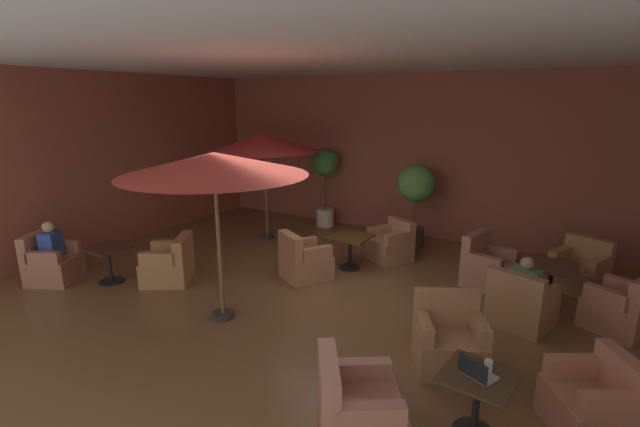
% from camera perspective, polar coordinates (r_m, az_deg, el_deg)
% --- Properties ---
extents(ground_plane, '(10.68, 8.88, 0.02)m').
position_cam_1_polar(ground_plane, '(7.32, -1.85, -11.14)').
color(ground_plane, brown).
extents(wall_back_brick, '(10.68, 0.08, 3.76)m').
position_cam_1_polar(wall_back_brick, '(10.63, 11.30, 7.30)').
color(wall_back_brick, '#974E3D').
rests_on(wall_back_brick, ground_plane).
extents(wall_left_accent, '(0.08, 8.88, 3.76)m').
position_cam_1_polar(wall_left_accent, '(10.58, -26.85, 5.99)').
color(wall_left_accent, brown).
rests_on(wall_left_accent, ground_plane).
extents(ceiling_slab, '(10.68, 8.88, 0.06)m').
position_cam_1_polar(ceiling_slab, '(6.63, -2.13, 19.95)').
color(ceiling_slab, silver).
rests_on(ceiling_slab, wall_back_brick).
extents(cafe_table_front_left, '(0.70, 0.70, 0.65)m').
position_cam_1_polar(cafe_table_front_left, '(4.74, 19.76, -20.87)').
color(cafe_table_front_left, black).
rests_on(cafe_table_front_left, ground_plane).
extents(armchair_front_left_north, '(1.03, 1.00, 0.88)m').
position_cam_1_polar(armchair_front_left_north, '(5.76, 16.36, -15.59)').
color(armchair_front_left_north, '#A76F4B').
rests_on(armchair_front_left_north, ground_plane).
extents(armchair_front_left_east, '(1.10, 1.10, 0.84)m').
position_cam_1_polar(armchair_front_left_east, '(4.57, 4.66, -24.05)').
color(armchair_front_left_east, '#AE6654').
rests_on(armchair_front_left_east, ground_plane).
extents(armchair_front_left_west, '(0.98, 0.99, 0.82)m').
position_cam_1_polar(armchair_front_left_west, '(5.31, 32.10, -20.31)').
color(armchair_front_left_west, '#AF664E').
rests_on(armchair_front_left_west, ground_plane).
extents(cafe_table_front_right, '(0.75, 0.75, 0.65)m').
position_cam_1_polar(cafe_table_front_right, '(8.43, 3.95, -3.89)').
color(cafe_table_front_right, black).
rests_on(cafe_table_front_right, ground_plane).
extents(armchair_front_right_north, '(0.98, 0.98, 0.81)m').
position_cam_1_polar(armchair_front_right_north, '(9.04, 9.21, -4.04)').
color(armchair_front_right_north, '#AB714F').
rests_on(armchair_front_right_north, ground_plane).
extents(armchair_front_right_east, '(1.00, 1.04, 0.88)m').
position_cam_1_polar(armchair_front_right_east, '(8.02, -2.10, -6.22)').
color(armchair_front_right_east, '#B37550').
rests_on(armchair_front_right_east, ground_plane).
extents(cafe_table_mid_center, '(0.63, 0.63, 0.65)m').
position_cam_1_polar(cafe_table_mid_center, '(8.64, -25.76, -5.23)').
color(cafe_table_mid_center, black).
rests_on(cafe_table_mid_center, ground_plane).
extents(armchair_mid_center_north, '(1.08, 1.08, 0.84)m').
position_cam_1_polar(armchair_mid_center_north, '(8.33, -18.97, -6.28)').
color(armchair_mid_center_north, '#B57849').
rests_on(armchair_mid_center_north, ground_plane).
extents(armchair_mid_center_east, '(1.00, 1.00, 0.89)m').
position_cam_1_polar(armchair_mid_center_east, '(9.22, -31.48, -5.60)').
color(armchair_mid_center_east, '#AE6A4F').
rests_on(armchair_mid_center_east, ground_plane).
extents(cafe_table_rear_right, '(0.79, 0.79, 0.65)m').
position_cam_1_polar(cafe_table_rear_right, '(7.85, 27.84, -6.82)').
color(cafe_table_rear_right, black).
rests_on(cafe_table_rear_right, ground_plane).
extents(armchair_rear_right_north, '(0.99, 1.00, 0.87)m').
position_cam_1_polar(armchair_rear_right_north, '(8.82, 30.63, -6.38)').
color(armchair_rear_right_north, '#AB7344').
rests_on(armchair_rear_right_north, ground_plane).
extents(armchair_rear_right_east, '(0.91, 0.93, 0.92)m').
position_cam_1_polar(armchair_rear_right_east, '(8.25, 20.91, -6.55)').
color(armchair_rear_right_east, '#A86956').
rests_on(armchair_rear_right_east, ground_plane).
extents(armchair_rear_right_south, '(0.96, 0.94, 0.86)m').
position_cam_1_polar(armchair_rear_right_south, '(7.04, 24.64, -10.73)').
color(armchair_rear_right_south, '#A87549').
rests_on(armchair_rear_right_south, ground_plane).
extents(armchair_rear_right_west, '(0.98, 0.95, 0.88)m').
position_cam_1_polar(armchair_rear_right_west, '(7.54, 34.48, -10.24)').
color(armchair_rear_right_west, '#B36956').
rests_on(armchair_rear_right_west, ground_plane).
extents(patio_umbrella_tall_red, '(2.61, 2.61, 2.47)m').
position_cam_1_polar(patio_umbrella_tall_red, '(6.22, -13.58, 6.20)').
color(patio_umbrella_tall_red, '#2D2D2D').
rests_on(patio_umbrella_tall_red, ground_plane).
extents(patio_umbrella_center_beige, '(2.48, 2.48, 2.45)m').
position_cam_1_polar(patio_umbrella_center_beige, '(10.09, -7.25, 9.14)').
color(patio_umbrella_center_beige, '#2D2D2D').
rests_on(patio_umbrella_center_beige, ground_plane).
extents(potted_tree_left_corner, '(0.84, 0.84, 1.83)m').
position_cam_1_polar(potted_tree_left_corner, '(9.78, 12.36, 2.96)').
color(potted_tree_left_corner, '#38332C').
rests_on(potted_tree_left_corner, ground_plane).
extents(potted_tree_mid_left, '(0.68, 0.68, 1.99)m').
position_cam_1_polar(potted_tree_mid_left, '(11.13, 0.69, 4.98)').
color(potted_tree_mid_left, beige).
rests_on(potted_tree_mid_left, ground_plane).
extents(patron_blue_shirt, '(0.39, 0.41, 0.66)m').
position_cam_1_polar(patron_blue_shirt, '(9.08, -31.60, -3.15)').
color(patron_blue_shirt, '#334D9E').
rests_on(patron_blue_shirt, ground_plane).
extents(patron_by_window, '(0.44, 0.33, 0.60)m').
position_cam_1_polar(patron_by_window, '(6.94, 25.11, -7.82)').
color(patron_by_window, '#477C5A').
rests_on(patron_by_window, ground_plane).
extents(iced_drink_cup, '(0.08, 0.08, 0.11)m').
position_cam_1_polar(iced_drink_cup, '(4.70, 21.01, -17.95)').
color(iced_drink_cup, white).
rests_on(iced_drink_cup, cafe_table_front_left).
extents(open_laptop, '(0.37, 0.33, 0.20)m').
position_cam_1_polar(open_laptop, '(4.58, 19.61, -18.79)').
color(open_laptop, '#9EA0A5').
rests_on(open_laptop, cafe_table_front_left).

